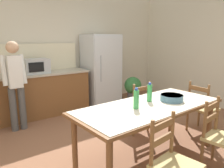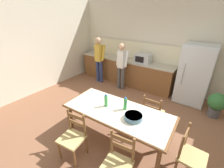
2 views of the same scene
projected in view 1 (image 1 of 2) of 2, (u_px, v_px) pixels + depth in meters
ground_plane at (119, 150)px, 3.28m from camera, size 8.32×8.32×0.00m
wall_back at (49, 47)px, 5.07m from camera, size 6.52×0.12×2.90m
kitchen_counter at (1, 100)px, 4.25m from camera, size 3.63×0.66×0.93m
refrigerator at (101, 70)px, 5.48m from camera, size 0.82×0.73×1.73m
microwave at (36, 66)px, 4.52m from camera, size 0.50×0.39×0.30m
dining_table at (150, 110)px, 2.95m from camera, size 2.17×0.98×0.77m
bottle_near_centre at (136, 99)px, 2.74m from camera, size 0.07×0.07×0.27m
bottle_off_centre at (150, 93)px, 3.06m from camera, size 0.07×0.07×0.27m
serving_bowl at (172, 97)px, 3.10m from camera, size 0.32×0.32×0.09m
chair_side_near_left at (173, 164)px, 2.14m from camera, size 0.47×0.45×0.91m
chair_head_end at (202, 108)px, 3.83m from camera, size 0.42×0.44×0.91m
chair_side_near_right at (220, 137)px, 2.72m from camera, size 0.47×0.45×0.91m
chair_side_far_right at (136, 108)px, 3.86m from camera, size 0.42×0.40×0.91m
person_at_counter at (15, 81)px, 3.84m from camera, size 0.40×0.28×1.60m
potted_plant at (133, 88)px, 5.65m from camera, size 0.44×0.44×0.67m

